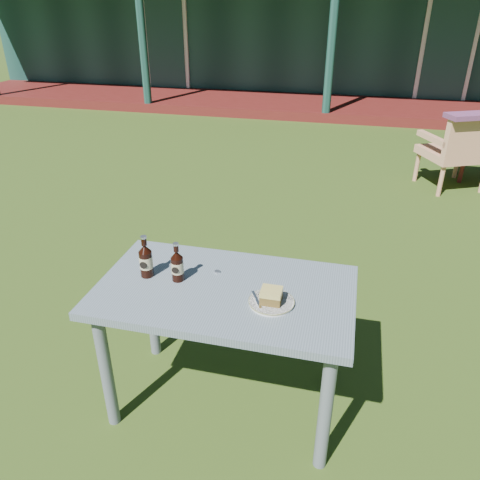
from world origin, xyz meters
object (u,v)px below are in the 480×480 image
(plate, at_px, (271,302))
(cola_bottle_near, at_px, (177,266))
(cake_slice, at_px, (271,296))
(cola_bottle_far, at_px, (146,260))
(cafe_table, at_px, (225,306))
(armchair_left, at_px, (460,148))

(plate, height_order, cola_bottle_near, cola_bottle_near)
(cake_slice, relative_size, cola_bottle_far, 0.43)
(cola_bottle_near, bearing_deg, cafe_table, -3.62)
(plate, height_order, cola_bottle_far, cola_bottle_far)
(cake_slice, height_order, armchair_left, armchair_left)
(cafe_table, xyz_separation_m, cake_slice, (0.23, -0.07, 0.15))
(cola_bottle_near, bearing_deg, cola_bottle_far, 179.88)
(cafe_table, xyz_separation_m, cola_bottle_far, (-0.39, 0.02, 0.19))
(armchair_left, bearing_deg, cola_bottle_far, -119.56)
(plate, bearing_deg, cafe_table, 163.29)
(cafe_table, bearing_deg, cake_slice, -17.82)
(plate, xyz_separation_m, cake_slice, (-0.00, -0.00, 0.04))
(cola_bottle_near, distance_m, armchair_left, 4.04)
(armchair_left, bearing_deg, cafe_table, -114.45)
(cake_slice, relative_size, armchair_left, 0.11)
(plate, distance_m, cola_bottle_far, 0.64)
(cola_bottle_near, xyz_separation_m, armchair_left, (1.86, 3.57, -0.33))
(cake_slice, bearing_deg, cola_bottle_far, 171.83)
(plate, xyz_separation_m, cola_bottle_near, (-0.47, 0.09, 0.07))
(cola_bottle_far, bearing_deg, cake_slice, -8.17)
(cafe_table, distance_m, cola_bottle_near, 0.30)
(cafe_table, relative_size, cola_bottle_far, 5.57)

